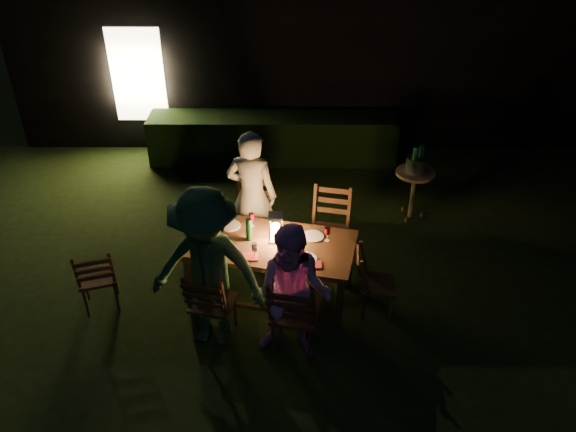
{
  "coord_description": "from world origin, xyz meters",
  "views": [
    {
      "loc": [
        -0.18,
        -5.09,
        4.49
      ],
      "look_at": [
        -0.22,
        0.35,
        0.99
      ],
      "focal_mm": 35.0,
      "sensor_mm": 36.0,
      "label": 1
    }
  ],
  "objects_px": {
    "chair_near_left": "(213,314)",
    "bottle_bucket_a": "(414,163)",
    "bottle_table": "(249,230)",
    "person_house_side": "(252,196)",
    "lantern": "(276,229)",
    "bottle_bucket_b": "(420,160)",
    "person_opp_right": "(294,295)",
    "chair_far_right": "(328,244)",
    "chair_far_left": "(252,234)",
    "person_opp_left": "(207,271)",
    "chair_end": "(375,294)",
    "dining_table": "(271,248)",
    "ice_bucket": "(417,165)",
    "chair_near_right": "(295,326)",
    "chair_spare": "(100,288)",
    "side_table": "(415,177)"
  },
  "relations": [
    {
      "from": "person_opp_left",
      "to": "chair_end",
      "type": "bearing_deg",
      "value": 25.92
    },
    {
      "from": "chair_spare",
      "to": "person_house_side",
      "type": "bearing_deg",
      "value": 15.15
    },
    {
      "from": "chair_end",
      "to": "person_house_side",
      "type": "xyz_separation_m",
      "value": [
        -1.47,
        1.16,
        0.61
      ]
    },
    {
      "from": "chair_near_left",
      "to": "person_house_side",
      "type": "bearing_deg",
      "value": 90.63
    },
    {
      "from": "person_opp_right",
      "to": "bottle_bucket_b",
      "type": "relative_size",
      "value": 4.95
    },
    {
      "from": "chair_far_left",
      "to": "lantern",
      "type": "height_order",
      "value": "lantern"
    },
    {
      "from": "person_house_side",
      "to": "bottle_bucket_b",
      "type": "xyz_separation_m",
      "value": [
        2.3,
        0.94,
        0.03
      ]
    },
    {
      "from": "chair_spare",
      "to": "person_opp_right",
      "type": "relative_size",
      "value": 0.58
    },
    {
      "from": "ice_bucket",
      "to": "chair_end",
      "type": "bearing_deg",
      "value": -110.78
    },
    {
      "from": "ice_bucket",
      "to": "person_opp_left",
      "type": "bearing_deg",
      "value": -136.12
    },
    {
      "from": "chair_far_left",
      "to": "bottle_bucket_b",
      "type": "relative_size",
      "value": 3.34
    },
    {
      "from": "bottle_table",
      "to": "bottle_bucket_b",
      "type": "xyz_separation_m",
      "value": [
        2.28,
        1.78,
        -0.02
      ]
    },
    {
      "from": "chair_far_left",
      "to": "person_house_side",
      "type": "relative_size",
      "value": 0.61
    },
    {
      "from": "chair_near_right",
      "to": "person_opp_right",
      "type": "distance_m",
      "value": 0.47
    },
    {
      "from": "chair_far_left",
      "to": "chair_far_right",
      "type": "height_order",
      "value": "chair_far_right"
    },
    {
      "from": "bottle_bucket_a",
      "to": "chair_spare",
      "type": "bearing_deg",
      "value": -153.48
    },
    {
      "from": "person_house_side",
      "to": "person_opp_right",
      "type": "height_order",
      "value": "person_house_side"
    },
    {
      "from": "chair_far_left",
      "to": "lantern",
      "type": "relative_size",
      "value": 3.05
    },
    {
      "from": "dining_table",
      "to": "person_opp_left",
      "type": "distance_m",
      "value": 0.96
    },
    {
      "from": "chair_end",
      "to": "bottle_bucket_a",
      "type": "relative_size",
      "value": 2.8
    },
    {
      "from": "bottle_table",
      "to": "bottle_bucket_a",
      "type": "relative_size",
      "value": 0.88
    },
    {
      "from": "person_house_side",
      "to": "person_opp_right",
      "type": "relative_size",
      "value": 1.11
    },
    {
      "from": "bottle_table",
      "to": "bottle_bucket_a",
      "type": "height_order",
      "value": "bottle_table"
    },
    {
      "from": "person_opp_right",
      "to": "person_opp_left",
      "type": "xyz_separation_m",
      "value": [
        -0.88,
        0.19,
        0.15
      ]
    },
    {
      "from": "chair_end",
      "to": "lantern",
      "type": "height_order",
      "value": "lantern"
    },
    {
      "from": "chair_near_right",
      "to": "person_house_side",
      "type": "xyz_separation_m",
      "value": [
        -0.54,
        1.75,
        0.56
      ]
    },
    {
      "from": "ice_bucket",
      "to": "chair_near_right",
      "type": "bearing_deg",
      "value": -122.88
    },
    {
      "from": "chair_near_right",
      "to": "bottle_bucket_b",
      "type": "bearing_deg",
      "value": 68.35
    },
    {
      "from": "person_house_side",
      "to": "bottle_table",
      "type": "relative_size",
      "value": 6.28
    },
    {
      "from": "bottle_table",
      "to": "chair_near_right",
      "type": "bearing_deg",
      "value": -60.21
    },
    {
      "from": "chair_near_left",
      "to": "chair_far_right",
      "type": "height_order",
      "value": "chair_far_right"
    },
    {
      "from": "person_opp_left",
      "to": "ice_bucket",
      "type": "bearing_deg",
      "value": 56.3
    },
    {
      "from": "chair_far_left",
      "to": "person_opp_left",
      "type": "distance_m",
      "value": 1.71
    },
    {
      "from": "ice_bucket",
      "to": "bottle_bucket_a",
      "type": "xyz_separation_m",
      "value": [
        -0.05,
        -0.04,
        0.05
      ]
    },
    {
      "from": "chair_far_right",
      "to": "chair_end",
      "type": "bearing_deg",
      "value": 131.38
    },
    {
      "from": "side_table",
      "to": "person_opp_left",
      "type": "bearing_deg",
      "value": -136.12
    },
    {
      "from": "person_opp_right",
      "to": "ice_bucket",
      "type": "height_order",
      "value": "person_opp_right"
    },
    {
      "from": "person_house_side",
      "to": "lantern",
      "type": "height_order",
      "value": "person_house_side"
    },
    {
      "from": "dining_table",
      "to": "bottle_bucket_a",
      "type": "relative_size",
      "value": 6.44
    },
    {
      "from": "dining_table",
      "to": "bottle_bucket_a",
      "type": "distance_m",
      "value": 2.62
    },
    {
      "from": "ice_bucket",
      "to": "person_house_side",
      "type": "bearing_deg",
      "value": -158.19
    },
    {
      "from": "lantern",
      "to": "dining_table",
      "type": "bearing_deg",
      "value": -147.42
    },
    {
      "from": "chair_near_left",
      "to": "bottle_bucket_a",
      "type": "xyz_separation_m",
      "value": [
        2.54,
        2.41,
        0.61
      ]
    },
    {
      "from": "person_opp_right",
      "to": "lantern",
      "type": "relative_size",
      "value": 4.52
    },
    {
      "from": "chair_end",
      "to": "side_table",
      "type": "xyz_separation_m",
      "value": [
        0.78,
        2.07,
        0.39
      ]
    },
    {
      "from": "chair_end",
      "to": "side_table",
      "type": "bearing_deg",
      "value": 163.65
    },
    {
      "from": "person_house_side",
      "to": "ice_bucket",
      "type": "height_order",
      "value": "person_house_side"
    },
    {
      "from": "person_house_side",
      "to": "chair_end",
      "type": "bearing_deg",
      "value": 153.93
    },
    {
      "from": "person_opp_right",
      "to": "chair_far_right",
      "type": "bearing_deg",
      "value": 86.41
    },
    {
      "from": "chair_near_left",
      "to": "ice_bucket",
      "type": "relative_size",
      "value": 3.3
    }
  ]
}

